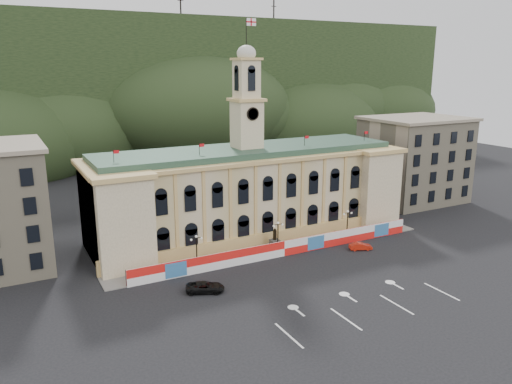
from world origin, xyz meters
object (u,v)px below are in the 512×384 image
red_sedan (361,246)px  lamp_center (278,234)px  statue (275,243)px  black_suv (205,287)px

red_sedan → lamp_center: bearing=87.4°
statue → red_sedan: 14.14m
red_sedan → black_suv: (-28.62, -2.77, 0.10)m
statue → lamp_center: bearing=-90.0°
lamp_center → red_sedan: size_ratio=1.30×
statue → red_sedan: statue is taller
black_suv → red_sedan: bearing=-61.1°
statue → red_sedan: size_ratio=0.94×
statue → lamp_center: 2.14m
red_sedan → black_suv: size_ratio=0.70×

